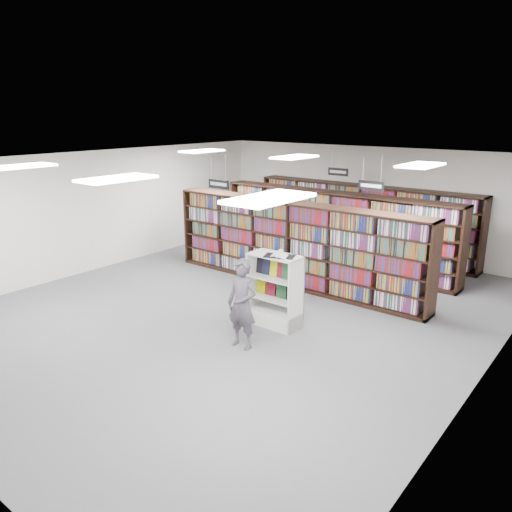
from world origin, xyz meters
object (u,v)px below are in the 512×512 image
Objects in this scene: bookshelf_row_near at (293,244)px; shopper at (242,304)px; open_book at (279,255)px; endcap_display at (276,301)px.

shopper is (1.21, -3.39, -0.21)m from bookshelf_row_near.
bookshelf_row_near reaches higher than open_book.
open_book is 1.31m from shopper.
shopper is at bearing -70.40° from bookshelf_row_near.
endcap_display is (1.09, -2.20, -0.55)m from bookshelf_row_near.
open_book is at bearing 86.33° from shopper.
endcap_display is 1.03m from open_book.
endcap_display is at bearing 92.22° from shopper.
endcap_display is at bearing 127.93° from open_book.
open_book is at bearing -31.22° from endcap_display.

